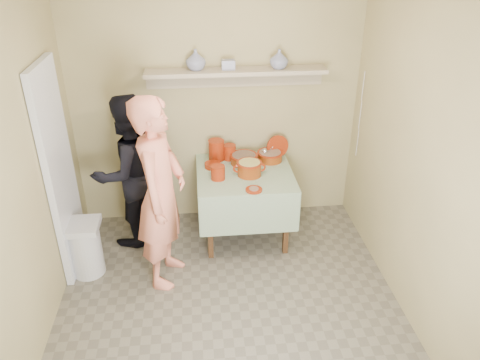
{
  "coord_description": "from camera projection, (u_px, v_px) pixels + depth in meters",
  "views": [
    {
      "loc": [
        -0.22,
        -2.93,
        2.94
      ],
      "look_at": [
        0.15,
        0.75,
        0.95
      ],
      "focal_mm": 35.0,
      "sensor_mm": 36.0,
      "label": 1
    }
  ],
  "objects": [
    {
      "name": "front_plate",
      "position": [
        254.0,
        190.0,
        4.41
      ],
      "size": [
        0.16,
        0.16,
        0.03
      ],
      "color": "maroon",
      "rests_on": "serving_table"
    },
    {
      "name": "plate_stack_a",
      "position": [
        216.0,
        150.0,
        4.95
      ],
      "size": [
        0.17,
        0.17,
        0.22
      ],
      "primitive_type": "cylinder",
      "color": "maroon",
      "rests_on": "serving_table"
    },
    {
      "name": "person_helper",
      "position": [
        129.0,
        172.0,
        4.66
      ],
      "size": [
        0.98,
        0.95,
        1.6
      ],
      "primitive_type": "imported",
      "rotation": [
        0.0,
        0.0,
        -2.52
      ],
      "color": "black",
      "rests_on": "ground"
    },
    {
      "name": "serving_table",
      "position": [
        244.0,
        182.0,
        4.82
      ],
      "size": [
        0.97,
        0.97,
        0.76
      ],
      "color": "#4C2D16",
      "rests_on": "ground"
    },
    {
      "name": "vase_left",
      "position": [
        196.0,
        60.0,
        4.53
      ],
      "size": [
        0.26,
        0.26,
        0.2
      ],
      "primitive_type": "imported",
      "rotation": [
        0.0,
        0.0,
        0.45
      ],
      "color": "navy",
      "rests_on": "wall_shelf"
    },
    {
      "name": "bowl_stack",
      "position": [
        218.0,
        173.0,
        4.58
      ],
      "size": [
        0.14,
        0.14,
        0.14
      ],
      "primitive_type": "cylinder",
      "color": "maroon",
      "rests_on": "serving_table"
    },
    {
      "name": "ladle",
      "position": [
        265.0,
        151.0,
        4.93
      ],
      "size": [
        0.08,
        0.26,
        0.19
      ],
      "color": "silver",
      "rests_on": "cazuela_meat_b"
    },
    {
      "name": "person_cook",
      "position": [
        161.0,
        194.0,
        4.08
      ],
      "size": [
        0.57,
        0.74,
        1.79
      ],
      "primitive_type": "imported",
      "rotation": [
        0.0,
        0.0,
        1.33
      ],
      "color": "#EA7F65",
      "rests_on": "ground"
    },
    {
      "name": "electrical_cord",
      "position": [
        360.0,
        115.0,
        4.81
      ],
      "size": [
        0.01,
        0.05,
        0.9
      ],
      "color": "silver",
      "rests_on": "wall_shelf"
    },
    {
      "name": "cazuela_meat_a",
      "position": [
        244.0,
        158.0,
        4.9
      ],
      "size": [
        0.3,
        0.3,
        0.1
      ],
      "color": "#6A260A",
      "rests_on": "serving_table"
    },
    {
      "name": "cazuela_meat_b",
      "position": [
        270.0,
        155.0,
        4.96
      ],
      "size": [
        0.28,
        0.28,
        0.1
      ],
      "color": "#6A260A",
      "rests_on": "serving_table"
    },
    {
      "name": "tile_panel",
      "position": [
        60.0,
        173.0,
        4.21
      ],
      "size": [
        0.06,
        0.7,
        2.0
      ],
      "primitive_type": "cube",
      "color": "silver",
      "rests_on": "ground"
    },
    {
      "name": "propped_lid",
      "position": [
        278.0,
        146.0,
        5.01
      ],
      "size": [
        0.25,
        0.11,
        0.25
      ],
      "primitive_type": "cylinder",
      "rotation": [
        1.42,
        0.0,
        0.24
      ],
      "color": "maroon",
      "rests_on": "serving_table"
    },
    {
      "name": "trash_bin",
      "position": [
        86.0,
        248.0,
        4.41
      ],
      "size": [
        0.32,
        0.32,
        0.56
      ],
      "color": "silver",
      "rests_on": "ground"
    },
    {
      "name": "cazuela_rice",
      "position": [
        249.0,
        167.0,
        4.65
      ],
      "size": [
        0.33,
        0.25,
        0.14
      ],
      "color": "#6A260A",
      "rests_on": "serving_table"
    },
    {
      "name": "ceramic_box",
      "position": [
        228.0,
        65.0,
        4.58
      ],
      "size": [
        0.13,
        0.09,
        0.09
      ],
      "primitive_type": "cube",
      "rotation": [
        0.0,
        0.0,
        -0.0
      ],
      "color": "navy",
      "rests_on": "wall_shelf"
    },
    {
      "name": "ground",
      "position": [
        231.0,
        320.0,
        3.98
      ],
      "size": [
        3.5,
        3.5,
        0.0
      ],
      "primitive_type": "plane",
      "color": "#666050",
      "rests_on": "ground"
    },
    {
      "name": "room_shell",
      "position": [
        229.0,
        148.0,
        3.21
      ],
      "size": [
        3.04,
        3.54,
        2.62
      ],
      "color": "tan",
      "rests_on": "ground"
    },
    {
      "name": "empty_bowl",
      "position": [
        213.0,
        165.0,
        4.83
      ],
      "size": [
        0.17,
        0.17,
        0.05
      ],
      "primitive_type": "cylinder",
      "color": "maroon",
      "rests_on": "serving_table"
    },
    {
      "name": "plate_stack_b",
      "position": [
        229.0,
        152.0,
        4.98
      ],
      "size": [
        0.14,
        0.14,
        0.16
      ],
      "primitive_type": "cylinder",
      "color": "maroon",
      "rests_on": "serving_table"
    },
    {
      "name": "vase_right",
      "position": [
        279.0,
        59.0,
        4.58
      ],
      "size": [
        0.21,
        0.21,
        0.19
      ],
      "primitive_type": "imported",
      "rotation": [
        0.0,
        0.0,
        -0.21
      ],
      "color": "navy",
      "rests_on": "wall_shelf"
    },
    {
      "name": "wall_shelf",
      "position": [
        236.0,
        73.0,
        4.65
      ],
      "size": [
        1.8,
        0.25,
        0.21
      ],
      "color": "tan",
      "rests_on": "room_shell"
    }
  ]
}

